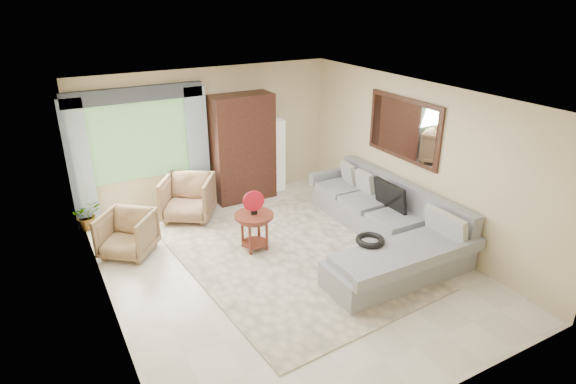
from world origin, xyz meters
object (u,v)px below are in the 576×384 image
armchair_right (188,198)px  armoire (243,148)px  floor_lamp (278,155)px  coffee_table (254,231)px  tv_screen (390,196)px  armchair_left (127,234)px  potted_plant (87,214)px  sectional_sofa (385,228)px

armchair_right → armoire: armoire is taller
floor_lamp → armoire: bearing=-175.7°
coffee_table → floor_lamp: bearing=53.8°
tv_screen → floor_lamp: 2.81m
armchair_left → potted_plant: size_ratio=1.44×
coffee_table → armoire: 2.28m
sectional_sofa → armoire: (-1.23, 2.90, 0.77)m
tv_screen → floor_lamp: size_ratio=0.49×
armchair_right → armoire: bearing=49.6°
armoire → armchair_left: bearing=-155.0°
armoire → armchair_right: bearing=-163.5°
floor_lamp → armchair_left: bearing=-159.5°
armchair_left → armchair_right: (1.26, 0.81, 0.05)m
armchair_left → armoire: 2.89m
sectional_sofa → tv_screen: bearing=42.1°
potted_plant → floor_lamp: 3.82m
coffee_table → armchair_left: bearing=155.0°
coffee_table → floor_lamp: 2.63m
tv_screen → armchair_right: bearing=140.7°
tv_screen → coffee_table: tv_screen is taller
sectional_sofa → floor_lamp: 3.03m
armchair_right → armoire: size_ratio=0.42×
sectional_sofa → floor_lamp: (-0.43, 2.96, 0.47)m
coffee_table → armchair_right: 1.74m
potted_plant → armoire: 3.09m
coffee_table → armchair_right: (-0.55, 1.65, 0.07)m
armchair_right → potted_plant: (-1.70, 0.46, -0.13)m
sectional_sofa → tv_screen: tv_screen is taller
armchair_left → sectional_sofa: bearing=14.5°
sectional_sofa → armchair_left: sectional_sofa is taller
armchair_right → floor_lamp: size_ratio=0.59×
armchair_left → floor_lamp: size_ratio=0.52×
armchair_left → floor_lamp: 3.59m
tv_screen → armchair_left: size_ratio=0.95×
sectional_sofa → coffee_table: 2.15m
sectional_sofa → armoire: bearing=113.1°
armchair_right → potted_plant: bearing=-162.0°
sectional_sofa → armchair_right: size_ratio=3.92×
tv_screen → armchair_right: 3.61m
armchair_right → floor_lamp: 2.16m
potted_plant → sectional_sofa: bearing=-35.2°
tv_screen → armchair_left: bearing=160.0°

